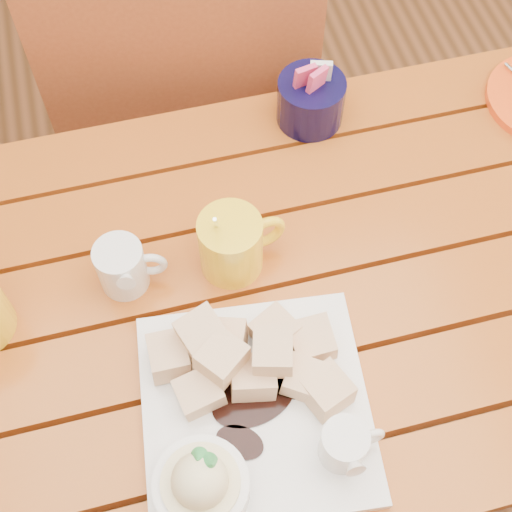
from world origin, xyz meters
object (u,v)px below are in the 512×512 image
object	(u,v)px
chair_far	(187,104)
table	(265,360)
dessert_plate	(245,416)
coffee_mug_right	(233,243)

from	to	relation	value
chair_far	table	bearing A→B (deg)	97.92
table	chair_far	distance (m)	0.61
dessert_plate	coffee_mug_right	world-z (taller)	coffee_mug_right
coffee_mug_right	dessert_plate	bearing A→B (deg)	-108.99
table	chair_far	bearing A→B (deg)	90.07
table	chair_far	world-z (taller)	chair_far
table	dessert_plate	size ratio (longest dim) A/B	4.00
coffee_mug_right	chair_far	bearing A→B (deg)	78.83
dessert_plate	chair_far	bearing A→B (deg)	85.64
table	coffee_mug_right	size ratio (longest dim) A/B	8.47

